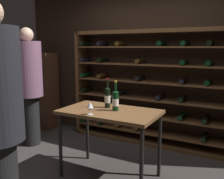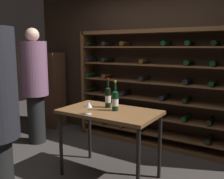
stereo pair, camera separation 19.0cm
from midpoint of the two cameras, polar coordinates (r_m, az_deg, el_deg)
name	(u,v)px [view 2 (the right image)]	position (r m, az deg, el deg)	size (l,w,h in m)	color
back_wall	(158,58)	(4.34, 11.51, 6.98)	(5.15, 0.10, 2.86)	#332319
wine_rack	(164,90)	(4.12, 12.97, -0.12)	(3.11, 0.32, 1.88)	brown
tasting_table	(110,118)	(3.10, 1.26, -6.31)	(1.17, 0.69, 0.85)	brown
person_guest_plum_blouse	(34,81)	(4.35, -15.79, 1.84)	(0.44, 0.44, 1.91)	black
display_cabinet	(52,90)	(5.26, -12.27, -0.09)	(0.44, 0.36, 1.50)	#4C2D1E
wine_bottle_black_capsule	(108,97)	(3.20, 0.80, -1.68)	(0.07, 0.07, 0.37)	black
wine_bottle_green_slim	(115,100)	(3.04, 2.50, -2.39)	(0.08, 0.08, 0.36)	black
wine_glass_stemmed_left	(89,105)	(2.89, -3.31, -3.55)	(0.07, 0.07, 0.15)	silver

